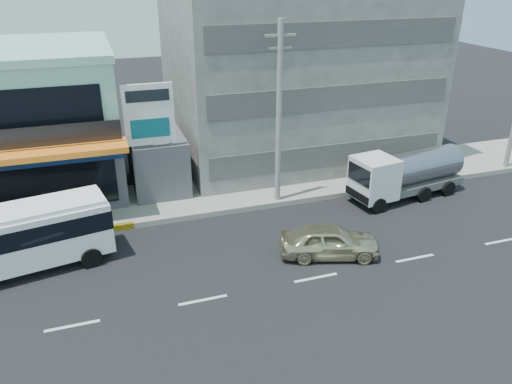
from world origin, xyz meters
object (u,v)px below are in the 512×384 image
concrete_building (295,53)px  utility_pole_near (279,116)px  minibus (24,234)px  shop_building (6,127)px  satellite_dish (156,135)px  billboard (150,122)px  sedan (330,241)px  motorcycle_rider (93,240)px  tanker_truck (404,173)px

concrete_building → utility_pole_near: concrete_building is taller
utility_pole_near → minibus: (-12.73, -2.77, -3.36)m
shop_building → satellite_dish: size_ratio=8.27×
concrete_building → utility_pole_near: size_ratio=1.60×
billboard → sedan: billboard is taller
billboard → shop_building: bearing=147.7°
concrete_building → utility_pole_near: 8.79m
sedan → minibus: bearing=93.9°
shop_building → minibus: bearing=-82.2°
utility_pole_near → motorcycle_rider: bearing=-166.7°
utility_pole_near → minibus: size_ratio=1.34×
utility_pole_near → tanker_truck: 8.18m
tanker_truck → shop_building: bearing=159.4°
shop_building → concrete_building: 18.28m
sedan → motorcycle_rider: 10.92m
minibus → tanker_truck: 19.95m
shop_building → billboard: 8.92m
concrete_building → satellite_dish: (-10.00, -4.00, -3.42)m
concrete_building → motorcycle_rider: concrete_building is taller
satellite_dish → tanker_truck: bearing=-20.9°
billboard → minibus: billboard is taller
billboard → sedan: (6.84, -7.70, -4.15)m
concrete_building → tanker_truck: bearing=-70.6°
minibus → billboard: bearing=36.2°
utility_pole_near → motorcycle_rider: utility_pole_near is taller
shop_building → motorcycle_rider: (4.00, -8.92, -3.25)m
shop_building → tanker_truck: size_ratio=1.71×
utility_pole_near → tanker_truck: size_ratio=1.38×
sedan → satellite_dish: bearing=51.1°
minibus → sedan: (13.07, -3.13, -1.01)m
shop_building → utility_pole_near: (14.00, -6.55, 1.15)m
tanker_truck → motorcycle_rider: (-17.18, -0.94, -0.74)m
motorcycle_rider → concrete_building: bearing=35.5°
concrete_building → sedan: bearing=-105.2°
concrete_building → billboard: 12.17m
utility_pole_near → motorcycle_rider: size_ratio=4.39×
tanker_truck → sedan: bearing=-146.8°
concrete_building → satellite_dish: 11.30m
concrete_building → utility_pole_near: (-4.00, -7.60, -1.85)m
shop_building → satellite_dish: 8.54m
sedan → tanker_truck: bearing=-39.4°
billboard → sedan: bearing=-48.4°
shop_building → satellite_dish: (8.00, -2.95, -0.42)m
concrete_building → billboard: (-10.50, -5.80, -2.07)m
shop_building → billboard: bearing=-32.3°
shop_building → billboard: size_ratio=1.80×
shop_building → utility_pole_near: bearing=-25.1°
satellite_dish → billboard: (-0.50, -1.80, 1.35)m
satellite_dish → motorcycle_rider: size_ratio=0.66×
billboard → minibus: 8.34m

